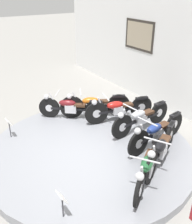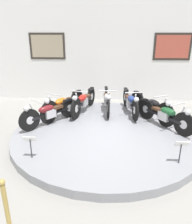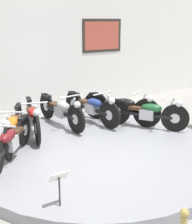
% 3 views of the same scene
% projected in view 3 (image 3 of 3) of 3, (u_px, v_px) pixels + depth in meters
% --- Properties ---
extents(ground_plane, '(60.00, 60.00, 0.00)m').
position_uv_depth(ground_plane, '(97.00, 156.00, 6.19)').
color(ground_plane, gray).
extents(display_platform, '(4.87, 4.87, 0.19)m').
position_uv_depth(display_platform, '(97.00, 151.00, 6.17)').
color(display_platform, gray).
rests_on(display_platform, ground_plane).
extents(back_wall, '(14.00, 0.22, 3.87)m').
position_uv_depth(back_wall, '(27.00, 45.00, 8.51)').
color(back_wall, white).
rests_on(back_wall, ground_plane).
extents(motorcycle_maroon, '(1.27, 1.55, 0.78)m').
position_uv_depth(motorcycle_maroon, '(10.00, 140.00, 5.48)').
color(motorcycle_maroon, black).
rests_on(motorcycle_maroon, display_platform).
extents(motorcycle_orange, '(0.97, 1.83, 0.81)m').
position_uv_depth(motorcycle_orange, '(14.00, 126.00, 6.11)').
color(motorcycle_orange, black).
rests_on(motorcycle_orange, display_platform).
extents(motorcycle_red, '(0.65, 1.95, 0.80)m').
position_uv_depth(motorcycle_red, '(33.00, 117.00, 6.76)').
color(motorcycle_red, black).
rests_on(motorcycle_red, display_platform).
extents(motorcycle_silver, '(0.54, 1.99, 0.80)m').
position_uv_depth(motorcycle_silver, '(61.00, 110.00, 7.27)').
color(motorcycle_silver, black).
rests_on(motorcycle_silver, display_platform).
extents(motorcycle_blue, '(0.54, 1.98, 0.80)m').
position_uv_depth(motorcycle_blue, '(92.00, 107.00, 7.53)').
color(motorcycle_blue, black).
rests_on(motorcycle_blue, display_platform).
extents(motorcycle_black, '(1.00, 1.81, 0.81)m').
position_uv_depth(motorcycle_black, '(122.00, 107.00, 7.48)').
color(motorcycle_black, black).
rests_on(motorcycle_black, display_platform).
extents(motorcycle_green, '(1.17, 1.65, 0.79)m').
position_uv_depth(motorcycle_green, '(147.00, 112.00, 7.12)').
color(motorcycle_green, black).
rests_on(motorcycle_green, display_platform).
extents(info_placard_front_left, '(0.26, 0.11, 0.51)m').
position_uv_depth(info_placard_front_left, '(59.00, 181.00, 4.09)').
color(info_placard_front_left, '#333338').
rests_on(info_placard_front_left, display_platform).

